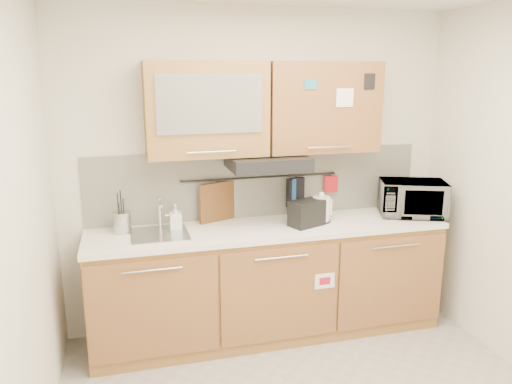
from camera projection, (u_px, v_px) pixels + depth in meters
wall_back at (259, 171)px, 4.12m from camera, size 3.20×0.00×3.20m
wall_left at (12, 250)px, 2.31m from camera, size 0.00×3.00×3.00m
base_cabinet at (269, 287)px, 4.05m from camera, size 2.80×0.64×0.88m
countertop at (269, 229)px, 3.93m from camera, size 2.82×0.62×0.04m
backsplash at (259, 183)px, 4.13m from camera, size 2.80×0.02×0.56m
upper_cabinets at (265, 108)px, 3.83m from camera, size 1.82×0.37×0.70m
range_hood at (268, 162)px, 3.86m from camera, size 0.60×0.46×0.10m
sink at (160, 234)px, 3.72m from camera, size 0.42×0.40×0.26m
utensil_rail at (261, 177)px, 4.08m from camera, size 1.30×0.02×0.02m
utensil_crock at (122, 222)px, 3.74m from camera, size 0.17×0.17×0.33m
kettle at (321, 210)px, 4.02m from camera, size 0.18×0.17×0.25m
toaster at (307, 213)px, 3.91m from camera, size 0.31×0.25×0.20m
microwave at (412, 198)px, 4.19m from camera, size 0.62×0.52×0.29m
soap_bottle at (176, 217)px, 3.82m from camera, size 0.09×0.09×0.20m
cutting_board at (218, 207)px, 4.03m from camera, size 0.32×0.14×0.41m
oven_mitt at (297, 190)px, 4.18m from camera, size 0.13×0.08×0.21m
dark_pouch at (295, 192)px, 4.18m from camera, size 0.16×0.08×0.24m
pot_holder at (331, 184)px, 4.25m from camera, size 0.12×0.04×0.14m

